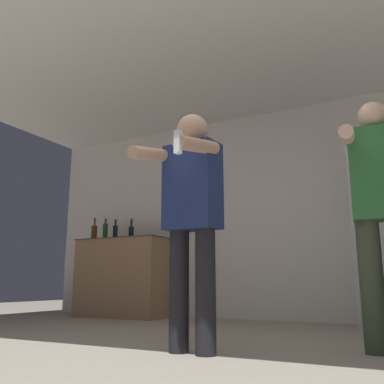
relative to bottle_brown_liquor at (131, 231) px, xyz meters
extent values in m
plane|color=gray|center=(2.01, -2.78, -1.09)|extent=(14.00, 14.00, 0.00)
cube|color=silver|center=(2.01, 0.42, 0.18)|extent=(7.00, 0.06, 2.55)
cube|color=silver|center=(2.01, -1.20, 1.48)|extent=(7.00, 3.69, 0.05)
cube|color=#997551|center=(-0.13, 0.07, -0.60)|extent=(1.20, 0.63, 0.99)
cube|color=brown|center=(-0.13, 0.07, -0.10)|extent=(1.23, 0.66, 0.01)
cylinder|color=black|center=(0.00, 0.00, -0.02)|extent=(0.07, 0.07, 0.15)
cylinder|color=black|center=(0.00, 0.00, 0.11)|extent=(0.03, 0.03, 0.10)
sphere|color=maroon|center=(0.00, 0.00, 0.16)|extent=(0.03, 0.03, 0.03)
cylinder|color=#563314|center=(-0.62, 0.00, 0.01)|extent=(0.08, 0.08, 0.20)
cylinder|color=#563314|center=(-0.62, 0.00, 0.16)|extent=(0.03, 0.03, 0.10)
sphere|color=black|center=(-0.62, 0.00, 0.21)|extent=(0.03, 0.03, 0.03)
cylinder|color=black|center=(-0.26, 0.00, 0.00)|extent=(0.07, 0.07, 0.18)
cylinder|color=black|center=(-0.26, 0.00, 0.13)|extent=(0.03, 0.03, 0.09)
sphere|color=silver|center=(-0.26, 0.00, 0.18)|extent=(0.03, 0.03, 0.03)
cylinder|color=#194723|center=(-0.43, 0.00, 0.02)|extent=(0.07, 0.07, 0.22)
cylinder|color=#194723|center=(-0.43, 0.00, 0.16)|extent=(0.03, 0.03, 0.07)
sphere|color=#B29933|center=(-0.43, 0.00, 0.20)|extent=(0.03, 0.03, 0.03)
cylinder|color=black|center=(1.90, -2.12, -0.71)|extent=(0.13, 0.13, 0.77)
cylinder|color=black|center=(2.10, -2.14, -0.71)|extent=(0.13, 0.13, 0.77)
cube|color=navy|center=(2.00, -2.13, -0.04)|extent=(0.38, 0.24, 0.58)
sphere|color=tan|center=(2.00, -2.13, 0.36)|extent=(0.22, 0.22, 0.22)
cylinder|color=tan|center=(1.81, -2.32, 0.16)|extent=(0.13, 0.43, 0.16)
cylinder|color=tan|center=(2.15, -2.35, 0.16)|extent=(0.13, 0.43, 0.16)
cube|color=white|center=(2.13, -2.56, 0.13)|extent=(0.04, 0.04, 0.14)
cylinder|color=#38422D|center=(3.02, -1.62, -0.68)|extent=(0.15, 0.15, 0.82)
cube|color=#2D6B38|center=(3.11, -1.61, 0.04)|extent=(0.36, 0.23, 0.62)
sphere|color=beige|center=(3.11, -1.61, 0.44)|extent=(0.19, 0.19, 0.19)
cylinder|color=beige|center=(2.97, -1.81, 0.26)|extent=(0.12, 0.39, 0.15)
camera|label=1|loc=(3.28, -4.59, -0.67)|focal=40.00mm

